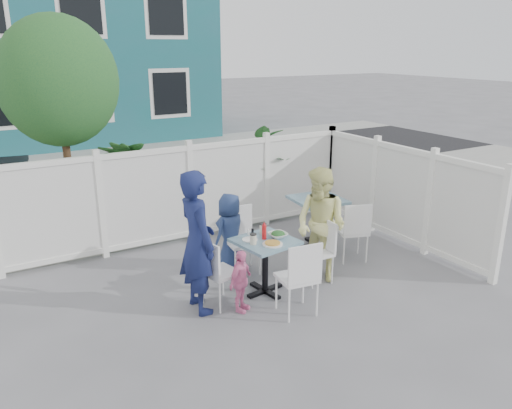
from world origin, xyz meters
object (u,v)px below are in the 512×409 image
utility_cabinet (9,201)px  toddler (241,281)px  chair_near (300,274)px  chair_left (216,268)px  boy (230,233)px  chair_right (321,246)px  chair_back (241,234)px  woman (321,225)px  spare_table (317,209)px  main_table (265,252)px  man (197,242)px

utility_cabinet → toddler: bearing=-52.9°
chair_near → chair_left: bearing=143.7°
boy → toddler: size_ratio=1.45×
chair_near → chair_right: bearing=46.4°
chair_left → toddler: (0.20, -0.26, -0.12)m
chair_right → chair_back: 1.15m
chair_right → woman: bearing=-25.5°
spare_table → boy: bearing=-176.5°
chair_left → boy: 1.07m
utility_cabinet → main_table: (2.66, -3.84, -0.07)m
chair_right → spare_table: bearing=-31.7°
main_table → chair_near: bearing=-86.6°
toddler → spare_table: bearing=-1.4°
man → toddler: 0.71m
main_table → toddler: toddler is taller
utility_cabinet → toddler: utility_cabinet is taller
woman → toddler: size_ratio=1.99×
chair_back → chair_near: size_ratio=0.99×
utility_cabinet → woman: (3.54, -3.85, 0.15)m
spare_table → chair_left: size_ratio=0.94×
spare_table → man: 2.65m
utility_cabinet → chair_left: size_ratio=1.45×
utility_cabinet → chair_right: utility_cabinet is taller
utility_cabinet → chair_near: 5.30m
chair_left → toddler: bearing=25.7°
main_table → chair_back: bearing=85.7°
chair_near → man: man is taller
chair_left → chair_back: 1.08m
utility_cabinet → chair_left: utility_cabinet is taller
man → toddler: (0.41, -0.31, -0.49)m
main_table → man: (-0.92, 0.05, 0.31)m
chair_near → spare_table: bearing=55.4°
man → chair_left: bearing=-104.3°
spare_table → chair_near: 2.26m
chair_back → spare_table: bearing=-165.4°
chair_right → utility_cabinet: bearing=44.8°
main_table → spare_table: spare_table is taller
woman → man: bearing=-107.5°
chair_left → chair_right: 1.55m
chair_near → toddler: chair_near is taller
man → chair_right: bearing=-93.8°
chair_near → woman: size_ratio=0.61×
spare_table → toddler: 2.40m
chair_left → boy: size_ratio=0.77×
chair_left → woman: bearing=77.2°
man → main_table: bearing=-92.8°
chair_left → man: bearing=-117.1°
utility_cabinet → chair_near: bearing=-49.9°
chair_near → chair_back: bearing=96.9°
boy → woman: bearing=116.8°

